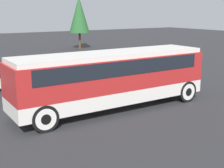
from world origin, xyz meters
TOP-DOWN VIEW (x-y plane):
  - ground_plane at (0.00, 0.00)m, footprint 120.00×120.00m
  - tour_bus at (0.10, -0.00)m, footprint 10.25×2.54m
  - parked_car_mid at (0.50, 7.34)m, footprint 4.09×1.89m
  - tree_left at (10.52, 24.22)m, footprint 2.66×2.66m

SIDE VIEW (x-z plane):
  - ground_plane at x=0.00m, z-range 0.00..0.00m
  - parked_car_mid at x=0.50m, z-range -0.01..1.36m
  - tour_bus at x=0.10m, z-range 0.32..3.24m
  - tree_left at x=10.52m, z-range 1.05..7.80m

